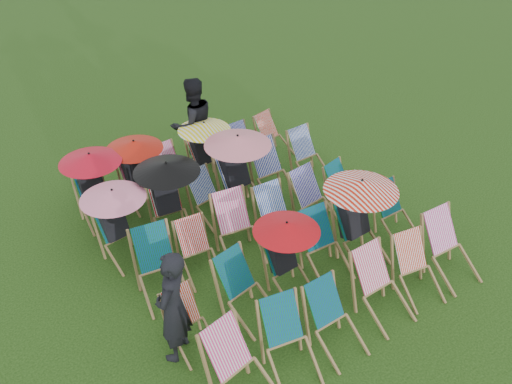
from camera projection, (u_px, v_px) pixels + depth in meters
ground at (263, 246)px, 9.81m from camera, size 100.00×100.00×0.00m
deckchair_0 at (242, 370)px, 7.07m from camera, size 0.83×1.04×1.02m
deckchair_1 at (290, 342)px, 7.46m from camera, size 0.81×1.00×0.97m
deckchair_2 at (336, 321)px, 7.78m from camera, size 0.63×0.88×0.95m
deckchair_3 at (383, 287)px, 8.28m from camera, size 0.67×0.93×1.00m
deckchair_4 at (419, 269)px, 8.66m from camera, size 0.75×0.94×0.92m
deckchair_5 at (452, 248)px, 8.97m from camera, size 0.73×0.98×1.02m
deckchair_6 at (190, 324)px, 7.81m from camera, size 0.56×0.78×0.83m
deckchair_7 at (247, 290)px, 8.25m from camera, size 0.79×0.99×0.98m
deckchair_8 at (288, 256)px, 8.63m from camera, size 1.02×1.07×1.21m
deckchair_9 at (325, 246)px, 9.05m from camera, size 0.72×0.96×0.99m
deckchair_10 at (361, 219)px, 9.20m from camera, size 1.20×1.25×1.42m
deckchair_11 at (396, 212)px, 9.87m from camera, size 0.60×0.82×0.88m
deckchair_12 at (160, 268)px, 8.59m from camera, size 0.83×1.05×1.03m
deckchair_13 at (199, 252)px, 9.03m from camera, size 0.67×0.86×0.87m
deckchair_14 at (238, 229)px, 9.38m from camera, size 0.81×1.03×1.02m
deckchair_15 at (279, 218)px, 9.67m from camera, size 0.69×0.92×0.96m
deckchair_16 at (316, 200)px, 10.07m from camera, size 0.74×0.97×0.98m
deckchair_17 at (347, 189)px, 10.46m from camera, size 0.72×0.89×0.87m
deckchair_18 at (118, 224)px, 9.24m from camera, size 1.06×1.14×1.26m
deckchair_19 at (169, 198)px, 9.76m from camera, size 1.14×1.21×1.35m
deckchair_20 at (210, 198)px, 10.22m from camera, size 0.70×0.89×0.88m
deckchair_21 at (240, 172)px, 10.34m from camera, size 1.22×1.28×1.44m
deckchair_22 at (273, 172)px, 10.81m from camera, size 0.70×0.96×1.03m
deckchair_23 at (309, 155)px, 11.40m from camera, size 0.63×0.87×0.93m
deckchair_24 at (94, 186)px, 10.09m from camera, size 1.09×1.14×1.30m
deckchair_25 at (138, 171)px, 10.54m from camera, size 1.06×1.10×1.25m
deckchair_26 at (173, 171)px, 10.94m from camera, size 0.65×0.86×0.90m
deckchair_27 at (206, 151)px, 11.17m from camera, size 1.03×1.09×1.22m
deckchair_28 at (245, 147)px, 11.78m from camera, size 0.56×0.77×0.82m
deckchair_29 at (274, 136)px, 12.12m from camera, size 0.71×0.88×0.85m
person_left at (173, 307)px, 7.45m from camera, size 0.76×0.73×1.76m
person_rear at (193, 124)px, 11.38m from camera, size 0.96×0.76×1.95m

